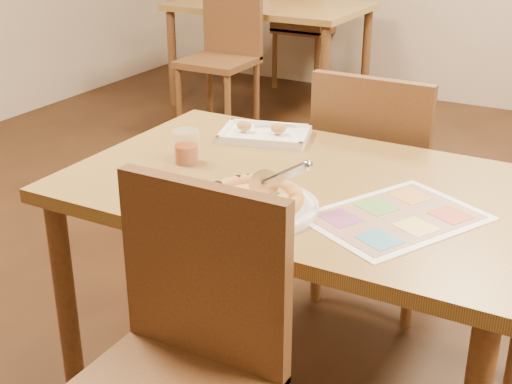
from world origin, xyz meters
The scene contains 12 objects.
dining_table centered at (0.00, 0.00, 0.63)m, with size 1.30×0.85×0.72m.
chair_near centered at (0.00, -0.60, 0.57)m, with size 0.42×0.42×0.47m.
chair_far centered at (0.00, 0.60, 0.57)m, with size 0.42×0.42×0.47m.
bg_table centered at (-1.60, 2.80, 0.63)m, with size 1.30×0.85×0.72m.
bg_chair_near centered at (-1.60, 2.20, 0.57)m, with size 0.42×0.42×0.47m.
bg_chair_far centered at (-1.60, 3.30, 0.57)m, with size 0.42×0.42×0.47m.
plate centered at (-0.02, -0.23, 0.73)m, with size 0.32×0.32×0.02m, color white.
pizza centered at (-0.03, -0.23, 0.75)m, with size 0.25×0.25×0.04m.
pizza_cutter centered at (0.02, -0.20, 0.81)m, with size 0.12×0.11×0.09m.
appetizer_tray centered at (-0.27, 0.27, 0.73)m, with size 0.32×0.26×0.05m.
glass_tumbler centered at (-0.37, -0.04, 0.76)m, with size 0.08×0.08×0.10m.
menu centered at (0.30, -0.10, 0.72)m, with size 0.30×0.42×0.01m, color white.
Camera 1 is at (0.77, -1.66, 1.48)m, focal length 50.00 mm.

